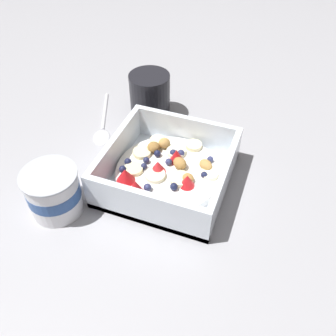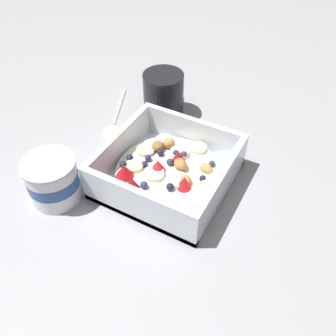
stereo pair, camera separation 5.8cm
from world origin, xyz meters
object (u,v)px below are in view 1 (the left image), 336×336
at_px(spoon, 102,127).
at_px(yogurt_cup, 54,192).
at_px(fruit_bowl, 167,171).
at_px(coffee_mug, 150,95).

relative_size(spoon, yogurt_cup, 1.97).
height_order(fruit_bowl, yogurt_cup, yogurt_cup).
bearing_deg(yogurt_cup, coffee_mug, -97.91).
xyz_separation_m(fruit_bowl, spoon, (0.17, -0.09, -0.02)).
bearing_deg(fruit_bowl, yogurt_cup, 39.82).
relative_size(spoon, coffee_mug, 1.54).
distance_m(fruit_bowl, yogurt_cup, 0.18).
bearing_deg(yogurt_cup, fruit_bowl, -140.18).
height_order(spoon, coffee_mug, coffee_mug).
height_order(fruit_bowl, coffee_mug, coffee_mug).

